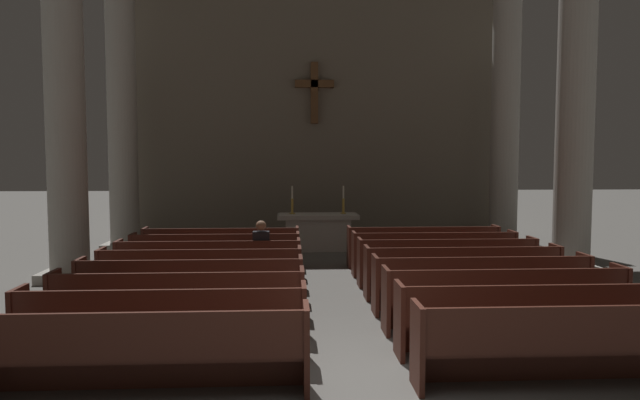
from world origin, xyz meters
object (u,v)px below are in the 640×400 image
(candlestick_right, at_px, (343,205))
(lone_worshipper, at_px, (261,252))
(pew_left_row_6, at_px, (209,264))
(candlestick_left, at_px, (292,205))
(pew_right_row_8, at_px, (423,246))
(column_right_second, at_px, (575,110))
(column_left_third, at_px, (122,121))
(pew_left_row_3, at_px, (179,303))
(column_right_third, at_px, (505,122))
(pew_right_row_2, at_px, (534,318))
(pew_left_row_5, at_px, (201,274))
(pew_right_row_6, at_px, (447,262))
(pew_right_row_7, at_px, (434,253))
(altar, at_px, (318,231))
(pew_right_row_5, at_px, (462,272))
(column_left_second, at_px, (65,107))
(pew_left_row_1, at_px, (142,352))
(pew_left_row_8, at_px, (222,248))
(pew_left_row_4, at_px, (191,287))
(pew_right_row_1, at_px, (574,344))
(pew_left_row_2, at_px, (163,324))
(pew_right_row_3, at_px, (505,299))
(pew_left_row_7, at_px, (216,255))
(pew_right_row_4, at_px, (481,284))

(candlestick_right, distance_m, lone_worshipper, 4.94)
(pew_left_row_6, height_order, candlestick_left, candlestick_left)
(pew_right_row_8, xyz_separation_m, column_right_second, (2.99, -1.08, 3.07))
(column_left_third, bearing_deg, pew_left_row_3, -69.36)
(column_right_third, height_order, candlestick_left, column_right_third)
(pew_left_row_3, height_order, pew_right_row_2, same)
(pew_left_row_5, relative_size, pew_right_row_6, 1.00)
(pew_left_row_6, xyz_separation_m, pew_right_row_7, (4.65, 1.01, 0.00))
(pew_right_row_6, distance_m, altar, 5.08)
(pew_right_row_5, xyz_separation_m, column_left_second, (-7.64, 1.95, 3.07))
(pew_left_row_1, xyz_separation_m, pew_left_row_8, (0.00, 7.06, 0.00))
(pew_left_row_4, xyz_separation_m, pew_right_row_8, (4.65, 4.04, 0.00))
(pew_left_row_3, xyz_separation_m, pew_left_row_8, (0.00, 5.05, 0.00))
(pew_right_row_8, bearing_deg, column_left_third, 159.31)
(pew_right_row_1, bearing_deg, pew_left_row_8, 123.38)
(pew_right_row_7, bearing_deg, pew_left_row_8, 167.76)
(candlestick_right, bearing_deg, pew_right_row_2, -79.22)
(pew_left_row_2, relative_size, column_left_second, 0.48)
(pew_left_row_1, bearing_deg, pew_left_row_2, 90.00)
(pew_right_row_3, height_order, lone_worshipper, lone_worshipper)
(column_left_second, distance_m, candlestick_left, 6.27)
(pew_right_row_7, relative_size, candlestick_left, 4.61)
(pew_right_row_1, distance_m, pew_right_row_8, 7.06)
(pew_right_row_6, height_order, pew_right_row_7, same)
(pew_left_row_6, bearing_deg, pew_left_row_2, -90.00)
(pew_right_row_2, bearing_deg, pew_left_row_4, 156.55)
(pew_right_row_2, height_order, altar, altar)
(column_right_second, height_order, altar, column_right_second)
(column_right_third, bearing_deg, pew_right_row_1, -106.71)
(pew_right_row_3, bearing_deg, pew_left_row_2, -167.76)
(pew_right_row_1, xyz_separation_m, pew_right_row_6, (0.00, 5.05, 0.00))
(pew_left_row_3, distance_m, candlestick_right, 8.16)
(pew_left_row_5, distance_m, pew_right_row_5, 4.65)
(pew_right_row_6, xyz_separation_m, column_right_second, (2.99, 0.94, 3.07))
(pew_left_row_3, xyz_separation_m, pew_left_row_6, (0.00, 3.03, 0.00))
(pew_left_row_5, relative_size, column_right_second, 0.48)
(pew_right_row_5, height_order, candlestick_left, candlestick_left)
(pew_left_row_3, relative_size, pew_right_row_8, 1.00)
(pew_left_row_3, relative_size, altar, 1.60)
(column_left_third, bearing_deg, column_right_second, -20.46)
(pew_left_row_4, xyz_separation_m, candlestick_right, (3.03, 6.53, 0.78))
(pew_left_row_7, height_order, column_left_third, column_left_third)
(pew_right_row_8, xyz_separation_m, column_left_second, (-7.64, -1.08, 3.07))
(pew_right_row_7, xyz_separation_m, column_left_second, (-7.64, -0.07, 3.07))
(pew_right_row_7, distance_m, column_right_second, 4.28)
(pew_left_row_5, height_order, pew_left_row_7, same)
(altar, distance_m, lone_worshipper, 4.67)
(column_right_third, bearing_deg, pew_right_row_3, -110.64)
(column_right_second, bearing_deg, altar, 146.10)
(pew_right_row_4, distance_m, pew_right_row_5, 1.01)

